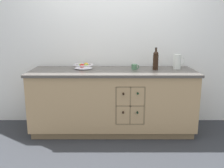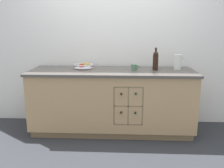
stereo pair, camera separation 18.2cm
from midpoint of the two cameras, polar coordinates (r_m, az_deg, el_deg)
ground_plane at (r=3.74m, az=1.42°, el=-10.43°), size 14.00×14.00×0.00m
back_wall at (r=3.85m, az=1.69°, el=9.86°), size 4.66×0.06×2.55m
kitchen_island at (r=3.58m, az=1.48°, el=-3.81°), size 2.30×0.75×0.89m
fruit_bowl at (r=3.64m, az=-5.10°, el=4.21°), size 0.28×0.28×0.08m
white_pitcher at (r=3.67m, az=16.22°, el=4.89°), size 0.17×0.11×0.21m
ceramic_mug at (r=3.55m, az=6.55°, el=3.87°), size 0.11×0.08×0.08m
standing_wine_bottle at (r=3.55m, az=11.38°, el=5.37°), size 0.08×0.08×0.31m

